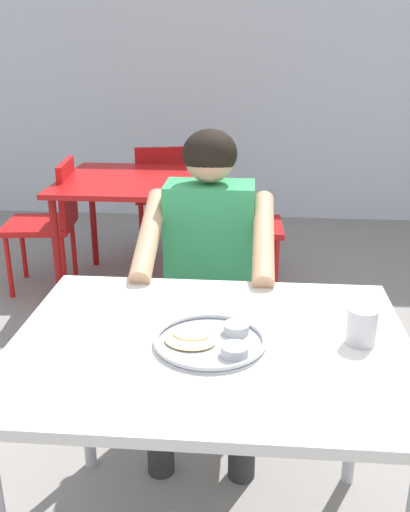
{
  "coord_description": "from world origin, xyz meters",
  "views": [
    {
      "loc": [
        0.16,
        -1.39,
        1.52
      ],
      "look_at": [
        0.02,
        0.23,
        0.91
      ],
      "focal_mm": 40.38,
      "sensor_mm": 36.0,
      "label": 1
    }
  ],
  "objects_px": {
    "drinking_cup": "(362,326)",
    "chair_red_right": "(238,219)",
    "chair_red_far": "(161,191)",
    "table_background_red": "(139,191)",
    "diner_foreground": "(208,262)",
    "chair_red_left": "(51,216)",
    "thali_tray": "(211,340)",
    "chair_foreground": "(212,295)",
    "table_foreground": "(210,366)"
  },
  "relations": [
    {
      "from": "drinking_cup",
      "to": "chair_red_left",
      "type": "xyz_separation_m",
      "value": [
        -1.56,
        2.0,
        -0.33
      ]
    },
    {
      "from": "table_background_red",
      "to": "chair_red_far",
      "type": "relative_size",
      "value": 1.15
    },
    {
      "from": "diner_foreground",
      "to": "chair_red_far",
      "type": "height_order",
      "value": "diner_foreground"
    },
    {
      "from": "diner_foreground",
      "to": "chair_red_left",
      "type": "bearing_deg",
      "value": 129.1
    },
    {
      "from": "table_background_red",
      "to": "chair_red_right",
      "type": "relative_size",
      "value": 1.16
    },
    {
      "from": "thali_tray",
      "to": "chair_red_right",
      "type": "distance_m",
      "value": 2.07
    },
    {
      "from": "thali_tray",
      "to": "chair_red_left",
      "type": "xyz_separation_m",
      "value": [
        -1.17,
        2.04,
        -0.29
      ]
    },
    {
      "from": "chair_foreground",
      "to": "diner_foreground",
      "type": "relative_size",
      "value": 0.68
    },
    {
      "from": "chair_foreground",
      "to": "chair_red_right",
      "type": "distance_m",
      "value": 1.15
    },
    {
      "from": "chair_red_far",
      "to": "chair_red_left",
      "type": "bearing_deg",
      "value": -132.68
    },
    {
      "from": "diner_foreground",
      "to": "chair_red_far",
      "type": "relative_size",
      "value": 1.46
    },
    {
      "from": "diner_foreground",
      "to": "chair_red_right",
      "type": "relative_size",
      "value": 1.48
    },
    {
      "from": "chair_red_left",
      "to": "thali_tray",
      "type": "bearing_deg",
      "value": -60.19
    },
    {
      "from": "table_foreground",
      "to": "thali_tray",
      "type": "distance_m",
      "value": 0.1
    },
    {
      "from": "drinking_cup",
      "to": "table_background_red",
      "type": "distance_m",
      "value": 2.26
    },
    {
      "from": "table_background_red",
      "to": "chair_foreground",
      "type": "bearing_deg",
      "value": -65.19
    },
    {
      "from": "chair_red_far",
      "to": "chair_red_right",
      "type": "bearing_deg",
      "value": -47.64
    },
    {
      "from": "table_background_red",
      "to": "chair_red_far",
      "type": "height_order",
      "value": "chair_red_far"
    },
    {
      "from": "chair_foreground",
      "to": "diner_foreground",
      "type": "bearing_deg",
      "value": -89.94
    },
    {
      "from": "chair_red_left",
      "to": "chair_red_far",
      "type": "bearing_deg",
      "value": 47.32
    },
    {
      "from": "table_background_red",
      "to": "table_foreground",
      "type": "bearing_deg",
      "value": -73.7
    },
    {
      "from": "chair_foreground",
      "to": "chair_red_left",
      "type": "relative_size",
      "value": 1.0
    },
    {
      "from": "diner_foreground",
      "to": "chair_red_left",
      "type": "distance_m",
      "value": 1.77
    },
    {
      "from": "table_foreground",
      "to": "chair_red_far",
      "type": "xyz_separation_m",
      "value": [
        -0.56,
        2.67,
        -0.18
      ]
    },
    {
      "from": "chair_foreground",
      "to": "chair_red_far",
      "type": "xyz_separation_m",
      "value": [
        -0.5,
        1.79,
        -0.0
      ]
    },
    {
      "from": "diner_foreground",
      "to": "table_background_red",
      "type": "height_order",
      "value": "diner_foreground"
    },
    {
      "from": "drinking_cup",
      "to": "chair_red_right",
      "type": "bearing_deg",
      "value": 100.83
    },
    {
      "from": "thali_tray",
      "to": "diner_foreground",
      "type": "bearing_deg",
      "value": 95.43
    },
    {
      "from": "thali_tray",
      "to": "table_foreground",
      "type": "bearing_deg",
      "value": 103.83
    },
    {
      "from": "drinking_cup",
      "to": "chair_red_far",
      "type": "height_order",
      "value": "drinking_cup"
    },
    {
      "from": "diner_foreground",
      "to": "thali_tray",
      "type": "bearing_deg",
      "value": -84.57
    },
    {
      "from": "chair_foreground",
      "to": "diner_foreground",
      "type": "xyz_separation_m",
      "value": [
        0.0,
        -0.22,
        0.24
      ]
    },
    {
      "from": "table_foreground",
      "to": "chair_red_right",
      "type": "distance_m",
      "value": 2.04
    },
    {
      "from": "thali_tray",
      "to": "chair_red_left",
      "type": "distance_m",
      "value": 2.37
    },
    {
      "from": "chair_red_left",
      "to": "chair_red_right",
      "type": "xyz_separation_m",
      "value": [
        1.18,
        0.01,
        0.01
      ]
    },
    {
      "from": "chair_red_left",
      "to": "chair_red_right",
      "type": "distance_m",
      "value": 1.18
    },
    {
      "from": "table_foreground",
      "to": "chair_red_left",
      "type": "relative_size",
      "value": 1.31
    },
    {
      "from": "chair_foreground",
      "to": "chair_red_far",
      "type": "distance_m",
      "value": 1.86
    },
    {
      "from": "diner_foreground",
      "to": "table_background_red",
      "type": "xyz_separation_m",
      "value": [
        -0.54,
        1.38,
        -0.08
      ]
    },
    {
      "from": "thali_tray",
      "to": "chair_red_far",
      "type": "height_order",
      "value": "chair_red_far"
    },
    {
      "from": "table_foreground",
      "to": "table_background_red",
      "type": "height_order",
      "value": "table_foreground"
    },
    {
      "from": "chair_red_far",
      "to": "chair_foreground",
      "type": "bearing_deg",
      "value": -74.28
    },
    {
      "from": "drinking_cup",
      "to": "diner_foreground",
      "type": "bearing_deg",
      "value": 125.69
    },
    {
      "from": "thali_tray",
      "to": "diner_foreground",
      "type": "xyz_separation_m",
      "value": [
        -0.06,
        0.68,
        -0.04
      ]
    },
    {
      "from": "drinking_cup",
      "to": "chair_red_left",
      "type": "bearing_deg",
      "value": 128.04
    },
    {
      "from": "chair_red_far",
      "to": "table_background_red",
      "type": "bearing_deg",
      "value": -93.03
    },
    {
      "from": "table_foreground",
      "to": "chair_red_far",
      "type": "distance_m",
      "value": 2.73
    },
    {
      "from": "chair_foreground",
      "to": "table_background_red",
      "type": "relative_size",
      "value": 0.87
    },
    {
      "from": "chair_red_far",
      "to": "diner_foreground",
      "type": "bearing_deg",
      "value": -75.92
    },
    {
      "from": "drinking_cup",
      "to": "chair_red_far",
      "type": "bearing_deg",
      "value": 110.01
    }
  ]
}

